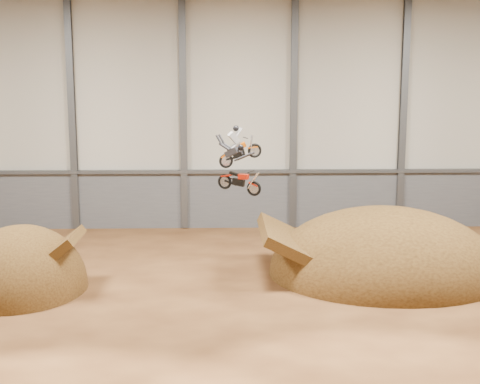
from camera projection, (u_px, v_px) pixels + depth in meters
name	position (u px, v px, depth m)	size (l,w,h in m)	color
floor	(247.00, 311.00, 26.93)	(40.00, 40.00, 0.00)	#4B2A14
back_wall	(239.00, 115.00, 40.46)	(40.00, 0.10, 14.00)	beige
lower_band_back	(239.00, 200.00, 41.29)	(39.80, 0.18, 3.50)	#54565C
steel_rail	(239.00, 171.00, 40.82)	(39.80, 0.35, 0.20)	#47494F
steel_column_1	(72.00, 115.00, 40.01)	(0.40, 0.36, 13.90)	#47494F
steel_column_2	(183.00, 115.00, 40.18)	(0.40, 0.36, 13.90)	#47494F
steel_column_3	(294.00, 115.00, 40.35)	(0.40, 0.36, 13.90)	#47494F
steel_column_4	(403.00, 115.00, 40.52)	(0.40, 0.36, 13.90)	#47494F
takeoff_ramp	(21.00, 290.00, 29.60)	(5.77, 6.66, 5.77)	#38230E
landing_ramp	(384.00, 273.00, 32.01)	(11.08, 9.81, 6.39)	#38230E
fmx_rider_a	(242.00, 142.00, 29.46)	(2.00, 0.76, 1.81)	#DC5600
fmx_rider_b	(238.00, 166.00, 28.07)	(2.65, 0.76, 2.27)	red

